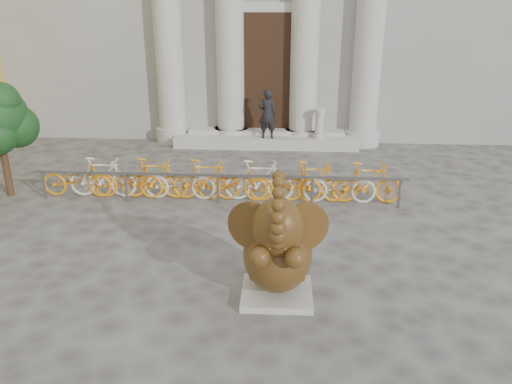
{
  "coord_description": "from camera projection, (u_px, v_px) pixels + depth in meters",
  "views": [
    {
      "loc": [
        0.74,
        -6.73,
        4.4
      ],
      "look_at": [
        0.15,
        2.05,
        1.1
      ],
      "focal_mm": 35.0,
      "sensor_mm": 36.0,
      "label": 1
    }
  ],
  "objects": [
    {
      "name": "ground",
      "position": [
        238.0,
        302.0,
        7.87
      ],
      "size": [
        80.0,
        80.0,
        0.0
      ],
      "primitive_type": "plane",
      "color": "#474442",
      "rests_on": "ground"
    },
    {
      "name": "entrance_steps",
      "position": [
        266.0,
        141.0,
        16.59
      ],
      "size": [
        6.0,
        1.2,
        0.36
      ],
      "primitive_type": "cube",
      "color": "#A8A59E",
      "rests_on": "ground"
    },
    {
      "name": "elephant_statue",
      "position": [
        278.0,
        252.0,
        7.71
      ],
      "size": [
        1.51,
        1.67,
        2.25
      ],
      "rotation": [
        0.0,
        0.0,
        0.02
      ],
      "color": "#A8A59E",
      "rests_on": "ground"
    },
    {
      "name": "bike_rack",
      "position": [
        219.0,
        180.0,
        11.88
      ],
      "size": [
        8.81,
        0.53,
        1.0
      ],
      "color": "slate",
      "rests_on": "ground"
    },
    {
      "name": "pedestrian",
      "position": [
        267.0,
        114.0,
        15.92
      ],
      "size": [
        0.58,
        0.39,
        1.57
      ],
      "primitive_type": "imported",
      "rotation": [
        0.0,
        0.0,
        3.17
      ],
      "color": "black",
      "rests_on": "entrance_steps"
    },
    {
      "name": "balustrade_post",
      "position": [
        319.0,
        125.0,
        15.99
      ],
      "size": [
        0.39,
        0.39,
        0.95
      ],
      "color": "#A8A59E",
      "rests_on": "entrance_steps"
    }
  ]
}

